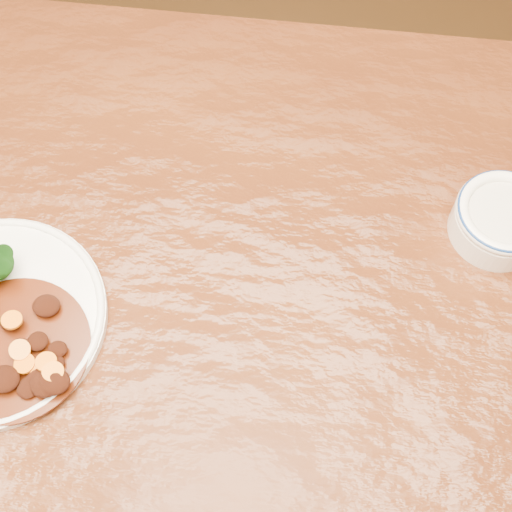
# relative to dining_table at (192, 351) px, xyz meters

# --- Properties ---
(ground) EXTENTS (4.00, 4.00, 0.00)m
(ground) POSITION_rel_dining_table_xyz_m (0.00, 0.00, -0.67)
(ground) COLOR #482C12
(ground) RESTS_ON ground
(dining_table) EXTENTS (1.52, 0.93, 0.75)m
(dining_table) POSITION_rel_dining_table_xyz_m (0.00, 0.00, 0.00)
(dining_table) COLOR #4F240E
(dining_table) RESTS_ON ground
(mince_stew) EXTENTS (0.16, 0.16, 0.03)m
(mince_stew) POSITION_rel_dining_table_xyz_m (-0.17, -0.06, 0.10)
(mince_stew) COLOR #4E1E08
(mince_stew) RESTS_ON dinner_plate
(dip_bowl) EXTENTS (0.11, 0.11, 0.05)m
(dip_bowl) POSITION_rel_dining_table_xyz_m (0.33, 0.16, 0.11)
(dip_bowl) COLOR white
(dip_bowl) RESTS_ON dining_table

